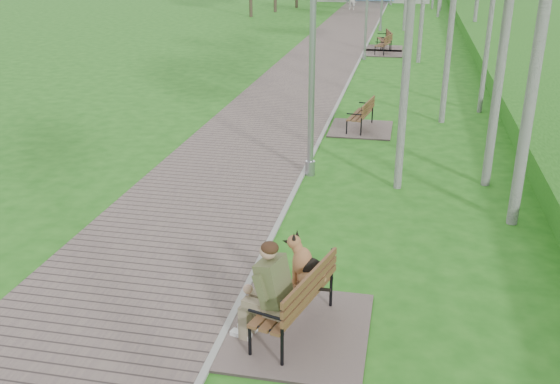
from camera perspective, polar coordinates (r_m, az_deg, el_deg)
The scene contains 9 objects.
ground at distance 9.75m, azimuth -3.14°, elevation -8.98°, with size 120.00×120.00×0.00m, color #216217.
walkway at distance 30.24m, azimuth 4.10°, elevation 12.46°, with size 3.50×67.00×0.04m, color #6B5A56.
kerb at distance 30.06m, azimuth 7.49°, elevation 12.29°, with size 0.10×67.00×0.05m, color #999993.
bench_main at distance 8.53m, azimuth 0.74°, elevation -10.00°, with size 1.99×2.22×1.74m.
bench_second at distance 17.97m, azimuth 7.32°, elevation 6.29°, with size 1.73×1.93×1.06m.
bench_third at distance 30.76m, azimuth 9.41°, elevation 12.74°, with size 1.79×1.99×1.10m.
bench_far at distance 32.23m, azimuth 9.44°, elevation 13.16°, with size 1.82×2.02×1.12m.
lamp_post_near at distance 13.66m, azimuth 2.96°, elevation 12.38°, with size 0.23×0.23×5.85m.
lamp_post_second at distance 28.80m, azimuth 7.92°, elevation 16.01°, with size 0.17×0.17×4.49m.
Camera 1 is at (2.21, -8.06, 5.02)m, focal length 40.00 mm.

